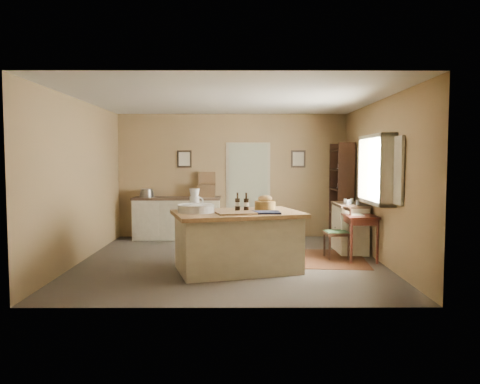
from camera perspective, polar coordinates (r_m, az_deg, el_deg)
The scene contains 16 objects.
ground at distance 7.98m, azimuth -1.18°, elevation -8.38°, with size 5.00×5.00×0.00m, color brown.
wall_back at distance 10.30m, azimuth -0.96°, elevation 1.99°, with size 5.00×0.10×2.70m, color olive.
wall_front at distance 5.30m, azimuth -1.64°, elevation 0.10°, with size 5.00×0.10×2.70m, color olive.
wall_left at distance 8.23m, azimuth -18.87°, elevation 1.27°, with size 0.10×5.00×2.70m, color olive.
wall_right at distance 8.15m, azimuth 16.67°, elevation 1.29°, with size 0.10×5.00×2.70m, color olive.
ceiling at distance 7.85m, azimuth -1.20°, elevation 11.23°, with size 5.00×5.00×0.00m, color silver.
door at distance 10.28m, azimuth 0.99°, elevation 0.34°, with size 0.97×0.06×2.11m, color #A8AD8F.
framed_prints at distance 10.27m, azimuth 0.16°, elevation 4.05°, with size 2.82×0.02×0.38m.
window at distance 7.93m, azimuth 16.59°, elevation 2.67°, with size 0.25×1.99×1.12m.
work_island at distance 7.21m, azimuth -0.41°, elevation -5.81°, with size 2.16×1.70×1.20m.
sideboard at distance 10.15m, azimuth -7.65°, elevation -2.99°, with size 1.87×0.53×1.18m.
rug at distance 8.28m, azimuth 11.17°, elevation -7.98°, with size 1.10×1.60×0.01m, color #492412.
writing_desk at distance 8.27m, azimuth 14.29°, elevation -3.40°, with size 0.51×0.83×0.82m.
desk_chair at distance 8.27m, azimuth 11.68°, elevation -4.96°, with size 0.41×0.41×0.87m, color black, non-canonical shape.
right_cabinet at distance 8.91m, azimuth 13.24°, elevation -4.19°, with size 0.53×0.94×0.99m.
shelving_unit at distance 10.06m, azimuth 12.53°, elevation -0.01°, with size 0.35×0.92×2.05m.
Camera 1 is at (0.13, -7.79, 1.71)m, focal length 35.00 mm.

